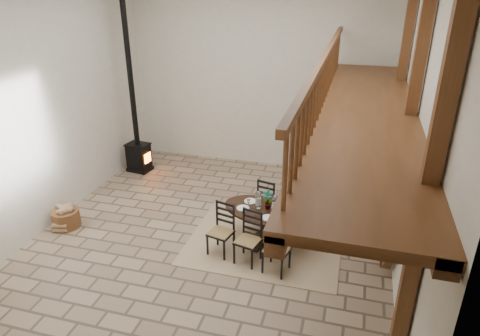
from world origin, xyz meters
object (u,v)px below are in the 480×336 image
(log_basket, at_px, (66,218))
(dining_table, at_px, (264,227))
(wood_stove, at_px, (136,131))
(log_stack, at_px, (61,227))

(log_basket, bearing_deg, dining_table, 6.59)
(log_basket, bearing_deg, wood_stove, 87.36)
(wood_stove, distance_m, log_basket, 3.16)
(dining_table, height_order, wood_stove, wood_stove)
(wood_stove, height_order, log_stack, wood_stove)
(log_basket, relative_size, log_stack, 1.63)
(wood_stove, height_order, log_basket, wood_stove)
(dining_table, height_order, log_basket, dining_table)
(log_stack, bearing_deg, wood_stove, 87.61)
(wood_stove, bearing_deg, log_stack, -84.33)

